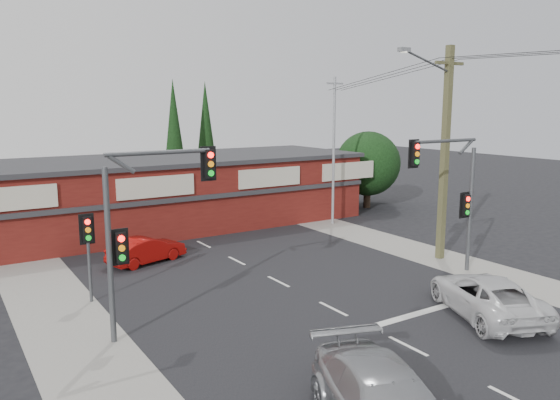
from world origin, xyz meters
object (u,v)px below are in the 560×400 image
white_suv (486,295)px  utility_pole (443,147)px  shop_building (149,193)px  red_sedan (147,250)px

white_suv → utility_pole: 8.59m
white_suv → shop_building: size_ratio=0.19×
white_suv → red_sedan: white_suv is taller
white_suv → shop_building: shop_building is taller
utility_pole → red_sedan: bearing=150.0°
white_suv → red_sedan: (-7.83, 12.79, -0.11)m
white_suv → utility_pole: (4.21, 5.84, 4.67)m
white_suv → utility_pole: utility_pole is taller
white_suv → shop_building: 20.55m
white_suv → utility_pole: size_ratio=0.52×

